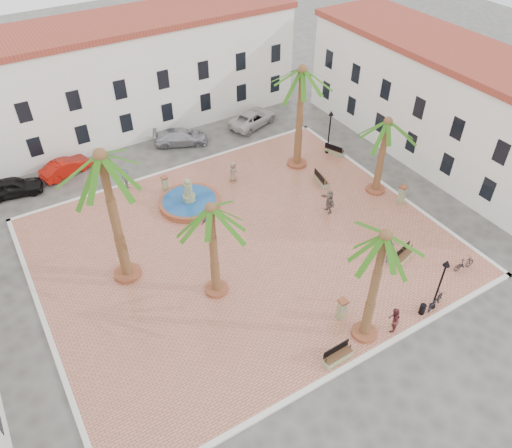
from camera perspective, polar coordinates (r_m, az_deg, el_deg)
The scene contains 36 objects.
ground at distance 33.62m, azimuth -1.46°, elevation -2.66°, with size 120.00×120.00×0.00m, color #56544F.
plaza at distance 33.57m, azimuth -1.46°, elevation -2.56°, with size 26.00×22.00×0.15m, color #BF7057.
kerb_n at distance 41.50m, azimuth -9.13°, elevation 6.29°, with size 26.30×0.30×0.16m, color silver.
kerb_s at distance 27.79m, azimuth 10.42°, elevation -15.75°, with size 26.30×0.30×0.16m, color silver.
kerb_e at distance 40.11m, azimuth 14.87°, elevation 4.04°, with size 0.30×22.30×0.16m, color silver.
kerb_w at distance 31.33m, azimuth -22.90°, elevation -10.71°, with size 0.30×22.30×0.16m, color silver.
building_north at distance 46.90m, azimuth -14.41°, elevation 16.20°, with size 30.40×7.40×9.50m.
building_east at distance 43.79m, azimuth 20.87°, elevation 12.73°, with size 7.40×26.40×9.00m.
fountain at distance 37.07m, azimuth -7.61°, elevation 2.60°, with size 4.50×4.50×2.32m.
palm_nw at distance 27.70m, azimuth -17.04°, elevation 5.89°, with size 5.53×5.53×9.20m.
palm_sw at distance 26.91m, azimuth -5.13°, elevation 0.57°, with size 4.66×4.66×6.68m.
palm_s at distance 24.48m, azimuth 14.30°, elevation -2.66°, with size 4.64×4.64×7.63m.
palm_e at distance 36.72m, azimuth 14.68°, elevation 10.28°, with size 4.67×4.67×6.24m.
palm_ne at distance 38.05m, azimuth 5.27°, elevation 15.97°, with size 5.23×5.23×8.48m.
bench_s at distance 27.67m, azimuth 9.32°, elevation -14.70°, with size 1.79×0.59×0.94m.
bench_se at distance 33.78m, azimuth 16.56°, elevation -3.51°, with size 1.84×0.98×0.93m.
bench_e at distance 39.35m, azimuth 7.45°, elevation 4.99°, with size 0.86×1.81×0.92m.
bench_ne at distance 43.12m, azimuth 8.94°, elevation 8.24°, with size 1.15×1.82×0.92m.
lamppost_s at distance 29.74m, azimuth 20.54°, elevation -5.62°, with size 0.41×0.41×3.80m.
lamppost_e at distance 42.02m, azimuth 8.46°, elevation 11.15°, with size 0.42×0.42×3.89m.
bollard_se at distance 29.10m, azimuth 9.79°, elevation -9.54°, with size 0.54×0.54×1.45m.
bollard_n at distance 38.45m, azimuth -10.36°, elevation 4.50°, with size 0.49×0.49×1.34m.
bollard_e at distance 38.26m, azimuth 16.35°, elevation 3.28°, with size 0.62×0.62×1.43m.
litter_bin at distance 30.76m, azimuth 18.48°, elevation -9.20°, with size 0.35×0.35×0.69m, color black.
cyclist_a at distance 32.98m, azimuth 15.04°, elevation -3.11°, with size 0.59×0.39×1.62m, color #3A4456.
bicycle_a at distance 31.30m, azimuth 19.84°, elevation -8.24°, with size 0.61×1.74×0.91m, color black.
cyclist_b at distance 29.07m, azimuth 15.45°, elevation -10.54°, with size 0.82×0.64×1.68m, color #5B2324.
bicycle_b at distance 34.21m, azimuth 22.71°, elevation -4.20°, with size 0.45×1.58×0.95m, color black.
pedestrian_fountain_a at distance 39.02m, azimuth -2.65°, elevation 6.01°, with size 0.82×0.53×1.67m, color #89755C.
pedestrian_fountain_b at distance 34.09m, azimuth -5.44°, elevation 0.10°, with size 1.00×0.42×1.71m, color #364066.
pedestrian_north at distance 39.48m, azimuth -14.61°, elevation 5.06°, with size 1.08×0.62×1.67m, color #434247.
pedestrian_east at distance 36.17m, azimuth 8.35°, elevation 2.58°, with size 1.65×0.53×1.78m, color #6D5E54.
car_black at distance 41.99m, azimuth -26.07°, elevation 3.83°, with size 1.73×4.29×1.46m, color black.
car_red at distance 42.86m, azimuth -20.92°, elevation 6.09°, with size 1.42×4.08×1.34m, color #9E1007.
car_silver at distance 44.59m, azimuth -8.61°, elevation 9.82°, with size 1.90×4.67×1.36m, color #9E9EA6.
car_white at distance 47.05m, azimuth -0.36°, elevation 12.00°, with size 2.28×4.95×1.38m, color beige.
Camera 1 is at (-12.06, -21.59, 22.77)m, focal length 35.00 mm.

